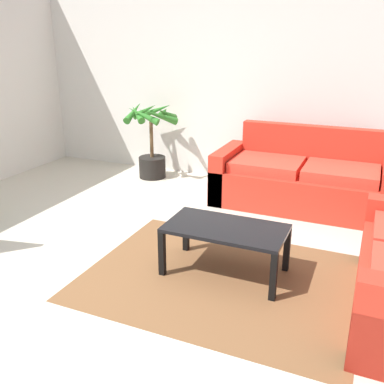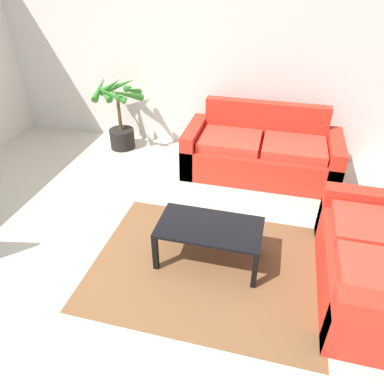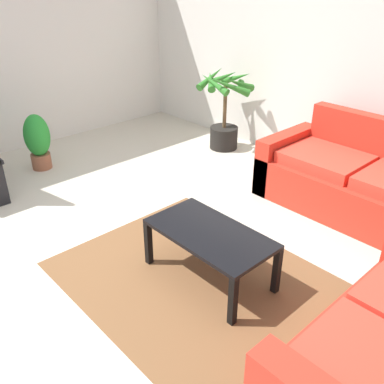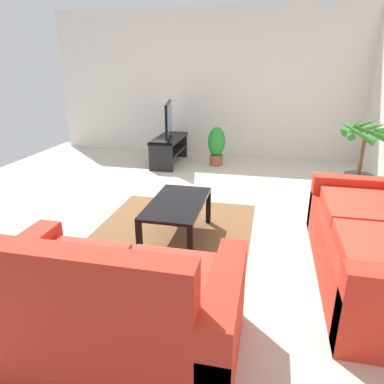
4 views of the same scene
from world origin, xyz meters
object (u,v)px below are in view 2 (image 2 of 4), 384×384
at_px(couch_loveseat, 381,266).
at_px(coffee_table, 210,231).
at_px(couch_main, 261,153).
at_px(potted_palm, 120,117).

relative_size(couch_loveseat, coffee_table, 1.60).
xyz_separation_m(couch_main, couch_loveseat, (1.20, -1.86, -0.00)).
distance_m(coffee_table, potted_palm, 2.79).
distance_m(couch_main, potted_palm, 2.17).
bearing_deg(coffee_table, potted_palm, 131.12).
bearing_deg(potted_palm, couch_loveseat, -32.25).
distance_m(couch_main, coffee_table, 1.87).
xyz_separation_m(couch_loveseat, coffee_table, (-1.52, 0.02, 0.07)).
bearing_deg(potted_palm, couch_main, -6.78).
distance_m(couch_loveseat, coffee_table, 1.52).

